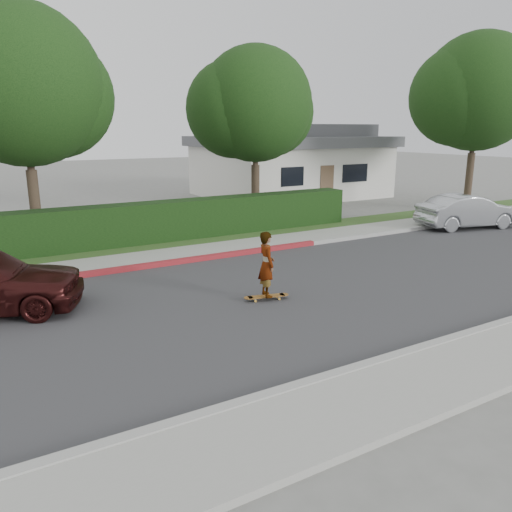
% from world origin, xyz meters
% --- Properties ---
extents(ground, '(120.00, 120.00, 0.00)m').
position_xyz_m(ground, '(0.00, 0.00, 0.00)').
color(ground, slate).
rests_on(ground, ground).
extents(road, '(60.00, 8.00, 0.01)m').
position_xyz_m(road, '(0.00, 0.00, 0.01)').
color(road, '#2D2D30').
rests_on(road, ground).
extents(curb_near, '(60.00, 0.20, 0.15)m').
position_xyz_m(curb_near, '(0.00, -4.10, 0.07)').
color(curb_near, '#9E9E99').
rests_on(curb_near, ground).
extents(curb_far, '(60.00, 0.20, 0.15)m').
position_xyz_m(curb_far, '(0.00, 4.10, 0.07)').
color(curb_far, '#9E9E99').
rests_on(curb_far, ground).
extents(curb_red_section, '(12.00, 0.21, 0.15)m').
position_xyz_m(curb_red_section, '(-5.00, 4.10, 0.08)').
color(curb_red_section, maroon).
rests_on(curb_red_section, ground).
extents(sidewalk_far, '(60.00, 1.60, 0.12)m').
position_xyz_m(sidewalk_far, '(0.00, 5.00, 0.06)').
color(sidewalk_far, gray).
rests_on(sidewalk_far, ground).
extents(planting_strip, '(60.00, 1.60, 0.10)m').
position_xyz_m(planting_strip, '(0.00, 6.60, 0.05)').
color(planting_strip, '#2D4C1E').
rests_on(planting_strip, ground).
extents(hedge, '(15.00, 1.00, 1.50)m').
position_xyz_m(hedge, '(-3.00, 7.20, 0.75)').
color(hedge, black).
rests_on(hedge, ground).
extents(tree_left, '(5.99, 5.21, 8.00)m').
position_xyz_m(tree_left, '(-7.51, 8.69, 5.26)').
color(tree_left, '#33261C').
rests_on(tree_left, ground).
extents(tree_center, '(5.66, 4.84, 7.44)m').
position_xyz_m(tree_center, '(1.49, 9.19, 4.90)').
color(tree_center, '#33261C').
rests_on(tree_center, ground).
extents(tree_right, '(6.32, 5.60, 8.56)m').
position_xyz_m(tree_right, '(12.49, 6.69, 5.63)').
color(tree_right, '#33261C').
rests_on(tree_right, ground).
extents(house, '(10.60, 8.60, 4.30)m').
position_xyz_m(house, '(8.00, 16.00, 2.10)').
color(house, beige).
rests_on(house, ground).
extents(skateboard, '(1.14, 0.49, 0.10)m').
position_xyz_m(skateboard, '(-3.51, -0.13, 0.10)').
color(skateboard, gold).
rests_on(skateboard, ground).
extents(skateboarder, '(0.48, 0.64, 1.59)m').
position_xyz_m(skateboarder, '(-3.51, -0.13, 0.91)').
color(skateboarder, white).
rests_on(skateboarder, skateboard).
extents(car_silver, '(4.50, 2.46, 1.41)m').
position_xyz_m(car_silver, '(8.51, 3.40, 0.70)').
color(car_silver, '#A4A6AA').
rests_on(car_silver, ground).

